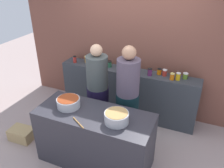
{
  "coord_description": "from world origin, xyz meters",
  "views": [
    {
      "loc": [
        1.29,
        -2.65,
        2.78
      ],
      "look_at": [
        0.0,
        0.35,
        1.05
      ],
      "focal_mm": 36.87,
      "sensor_mm": 36.0,
      "label": 1
    }
  ],
  "objects_px": {
    "preserve_jar_0": "(75,59)",
    "preserve_jar_4": "(121,64)",
    "preserve_jar_3": "(109,64)",
    "cooking_pot_left": "(68,103)",
    "preserve_jar_11": "(178,76)",
    "preserve_jar_9": "(165,73)",
    "bread_crate": "(22,134)",
    "preserve_jar_1": "(86,59)",
    "preserve_jar_8": "(159,71)",
    "cook_with_tongs": "(98,95)",
    "preserve_jar_7": "(150,72)",
    "preserve_jar_12": "(185,76)",
    "cook_in_cap": "(127,102)",
    "preserve_jar_6": "(136,69)",
    "preserve_jar_10": "(172,76)",
    "cooking_pot_center": "(117,117)",
    "preserve_jar_5": "(127,68)",
    "preserve_jar_2": "(95,61)",
    "wooden_spoon": "(78,123)"
  },
  "relations": [
    {
      "from": "preserve_jar_6",
      "to": "preserve_jar_3",
      "type": "bearing_deg",
      "value": 176.57
    },
    {
      "from": "preserve_jar_4",
      "to": "cooking_pot_center",
      "type": "height_order",
      "value": "preserve_jar_4"
    },
    {
      "from": "preserve_jar_3",
      "to": "cooking_pot_left",
      "type": "relative_size",
      "value": 0.35
    },
    {
      "from": "preserve_jar_1",
      "to": "preserve_jar_11",
      "type": "relative_size",
      "value": 1.06
    },
    {
      "from": "preserve_jar_2",
      "to": "cooking_pot_center",
      "type": "height_order",
      "value": "preserve_jar_2"
    },
    {
      "from": "preserve_jar_0",
      "to": "cook_in_cap",
      "type": "bearing_deg",
      "value": -27.14
    },
    {
      "from": "preserve_jar_8",
      "to": "cook_with_tongs",
      "type": "distance_m",
      "value": 1.2
    },
    {
      "from": "preserve_jar_11",
      "to": "cooking_pot_center",
      "type": "relative_size",
      "value": 0.41
    },
    {
      "from": "preserve_jar_6",
      "to": "wooden_spoon",
      "type": "height_order",
      "value": "preserve_jar_6"
    },
    {
      "from": "preserve_jar_5",
      "to": "preserve_jar_11",
      "type": "relative_size",
      "value": 0.9
    },
    {
      "from": "preserve_jar_2",
      "to": "cooking_pot_left",
      "type": "height_order",
      "value": "preserve_jar_2"
    },
    {
      "from": "preserve_jar_3",
      "to": "preserve_jar_12",
      "type": "bearing_deg",
      "value": 2.39
    },
    {
      "from": "preserve_jar_3",
      "to": "preserve_jar_4",
      "type": "distance_m",
      "value": 0.23
    },
    {
      "from": "preserve_jar_7",
      "to": "cook_with_tongs",
      "type": "relative_size",
      "value": 0.08
    },
    {
      "from": "preserve_jar_9",
      "to": "cook_in_cap",
      "type": "height_order",
      "value": "cook_in_cap"
    },
    {
      "from": "cook_in_cap",
      "to": "cook_with_tongs",
      "type": "bearing_deg",
      "value": 174.21
    },
    {
      "from": "preserve_jar_4",
      "to": "preserve_jar_10",
      "type": "distance_m",
      "value": 1.0
    },
    {
      "from": "preserve_jar_0",
      "to": "preserve_jar_3",
      "type": "bearing_deg",
      "value": 5.31
    },
    {
      "from": "preserve_jar_6",
      "to": "preserve_jar_10",
      "type": "bearing_deg",
      "value": -3.67
    },
    {
      "from": "preserve_jar_0",
      "to": "cook_with_tongs",
      "type": "xyz_separation_m",
      "value": [
        0.84,
        -0.66,
        -0.29
      ]
    },
    {
      "from": "preserve_jar_4",
      "to": "preserve_jar_12",
      "type": "bearing_deg",
      "value": 0.16
    },
    {
      "from": "preserve_jar_3",
      "to": "preserve_jar_6",
      "type": "xyz_separation_m",
      "value": [
        0.54,
        -0.03,
        -0.0
      ]
    },
    {
      "from": "preserve_jar_3",
      "to": "preserve_jar_12",
      "type": "xyz_separation_m",
      "value": [
        1.42,
        0.06,
        -0.01
      ]
    },
    {
      "from": "cook_in_cap",
      "to": "preserve_jar_9",
      "type": "bearing_deg",
      "value": 63.5
    },
    {
      "from": "cook_with_tongs",
      "to": "preserve_jar_12",
      "type": "bearing_deg",
      "value": 30.81
    },
    {
      "from": "preserve_jar_0",
      "to": "preserve_jar_9",
      "type": "distance_m",
      "value": 1.81
    },
    {
      "from": "preserve_jar_3",
      "to": "preserve_jar_9",
      "type": "distance_m",
      "value": 1.07
    },
    {
      "from": "preserve_jar_4",
      "to": "cook_with_tongs",
      "type": "xyz_separation_m",
      "value": [
        -0.12,
        -0.78,
        -0.3
      ]
    },
    {
      "from": "preserve_jar_7",
      "to": "preserve_jar_11",
      "type": "distance_m",
      "value": 0.49
    },
    {
      "from": "preserve_jar_5",
      "to": "preserve_jar_4",
      "type": "bearing_deg",
      "value": 141.51
    },
    {
      "from": "preserve_jar_2",
      "to": "cooking_pot_center",
      "type": "bearing_deg",
      "value": -53.81
    },
    {
      "from": "bread_crate",
      "to": "preserve_jar_10",
      "type": "bearing_deg",
      "value": 31.84
    },
    {
      "from": "bread_crate",
      "to": "preserve_jar_11",
      "type": "bearing_deg",
      "value": 31.39
    },
    {
      "from": "preserve_jar_4",
      "to": "wooden_spoon",
      "type": "distance_m",
      "value": 1.75
    },
    {
      "from": "preserve_jar_9",
      "to": "cook_with_tongs",
      "type": "bearing_deg",
      "value": -141.78
    },
    {
      "from": "preserve_jar_0",
      "to": "cook_in_cap",
      "type": "distance_m",
      "value": 1.59
    },
    {
      "from": "preserve_jar_11",
      "to": "preserve_jar_9",
      "type": "bearing_deg",
      "value": 163.3
    },
    {
      "from": "wooden_spoon",
      "to": "cook_in_cap",
      "type": "relative_size",
      "value": 0.16
    },
    {
      "from": "preserve_jar_1",
      "to": "cooking_pot_left",
      "type": "bearing_deg",
      "value": -71.48
    },
    {
      "from": "preserve_jar_0",
      "to": "preserve_jar_4",
      "type": "distance_m",
      "value": 0.97
    },
    {
      "from": "preserve_jar_9",
      "to": "cook_in_cap",
      "type": "distance_m",
      "value": 0.95
    },
    {
      "from": "preserve_jar_4",
      "to": "preserve_jar_7",
      "type": "distance_m",
      "value": 0.61
    },
    {
      "from": "preserve_jar_0",
      "to": "cook_in_cap",
      "type": "xyz_separation_m",
      "value": [
        1.4,
        -0.72,
        -0.26
      ]
    },
    {
      "from": "preserve_jar_0",
      "to": "preserve_jar_10",
      "type": "bearing_deg",
      "value": -0.21
    },
    {
      "from": "preserve_jar_5",
      "to": "preserve_jar_6",
      "type": "distance_m",
      "value": 0.17
    },
    {
      "from": "preserve_jar_3",
      "to": "bread_crate",
      "type": "bearing_deg",
      "value": -125.16
    },
    {
      "from": "preserve_jar_10",
      "to": "preserve_jar_1",
      "type": "bearing_deg",
      "value": 176.92
    },
    {
      "from": "preserve_jar_8",
      "to": "cook_with_tongs",
      "type": "xyz_separation_m",
      "value": [
        -0.86,
        -0.78,
        -0.28
      ]
    },
    {
      "from": "cooking_pot_left",
      "to": "cooking_pot_center",
      "type": "height_order",
      "value": "cooking_pot_center"
    },
    {
      "from": "bread_crate",
      "to": "preserve_jar_1",
      "type": "bearing_deg",
      "value": 70.56
    }
  ]
}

